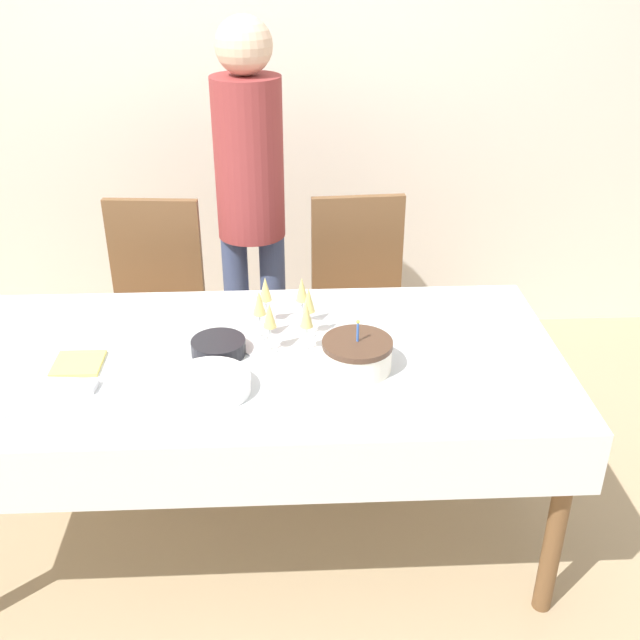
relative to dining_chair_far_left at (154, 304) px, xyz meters
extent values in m
plane|color=tan|center=(0.44, -0.80, -0.53)|extent=(12.00, 12.00, 0.00)
cube|color=silver|center=(0.44, 0.80, 0.82)|extent=(8.00, 0.05, 2.70)
cube|color=white|center=(0.44, -0.80, 0.20)|extent=(2.00, 0.93, 0.03)
cube|color=white|center=(0.44, -0.80, 0.11)|extent=(2.03, 0.96, 0.21)
cylinder|color=brown|center=(1.38, -1.20, -0.18)|extent=(0.06, 0.06, 0.71)
cylinder|color=brown|center=(-0.50, -0.39, -0.18)|extent=(0.06, 0.06, 0.71)
cylinder|color=brown|center=(1.38, -0.39, -0.18)|extent=(0.06, 0.06, 0.71)
cube|color=brown|center=(-0.01, -0.08, -0.09)|extent=(0.45, 0.45, 0.04)
cube|color=brown|center=(0.01, 0.11, 0.18)|extent=(0.40, 0.07, 0.50)
cylinder|color=brown|center=(0.16, -0.28, -0.32)|extent=(0.04, 0.04, 0.43)
cylinder|color=brown|center=(-0.20, -0.25, -0.32)|extent=(0.04, 0.04, 0.43)
cylinder|color=brown|center=(0.19, 0.08, -0.32)|extent=(0.04, 0.04, 0.43)
cylinder|color=brown|center=(-0.17, 0.11, -0.32)|extent=(0.04, 0.04, 0.43)
cube|color=brown|center=(0.89, -0.08, -0.09)|extent=(0.45, 0.45, 0.04)
cube|color=brown|center=(0.88, 0.11, 0.18)|extent=(0.40, 0.06, 0.50)
cylinder|color=brown|center=(1.08, -0.25, -0.32)|extent=(0.04, 0.04, 0.43)
cylinder|color=brown|center=(0.72, -0.27, -0.32)|extent=(0.04, 0.04, 0.43)
cylinder|color=brown|center=(1.06, 0.11, -0.32)|extent=(0.04, 0.04, 0.43)
cylinder|color=brown|center=(0.70, 0.08, -0.32)|extent=(0.04, 0.04, 0.43)
cylinder|color=silver|center=(0.79, -0.90, 0.25)|extent=(0.22, 0.22, 0.08)
cylinder|color=#4C3323|center=(0.79, -0.90, 0.30)|extent=(0.22, 0.22, 0.02)
cylinder|color=#3F72D8|center=(0.79, -0.90, 0.34)|extent=(0.01, 0.01, 0.06)
sphere|color=#F9CC4C|center=(0.79, -0.90, 0.38)|extent=(0.01, 0.01, 0.01)
cylinder|color=silver|center=(0.57, -0.69, 0.21)|extent=(0.33, 0.33, 0.01)
cylinder|color=silver|center=(0.64, -0.68, 0.22)|extent=(0.05, 0.05, 0.00)
cylinder|color=silver|center=(0.64, -0.68, 0.26)|extent=(0.01, 0.01, 0.08)
cone|color=#E0CC72|center=(0.64, -0.68, 0.35)|extent=(0.04, 0.04, 0.08)
cylinder|color=silver|center=(0.62, -0.60, 0.22)|extent=(0.05, 0.05, 0.00)
cylinder|color=silver|center=(0.62, -0.60, 0.26)|extent=(0.01, 0.01, 0.08)
cone|color=#E0CC72|center=(0.62, -0.60, 0.35)|extent=(0.04, 0.04, 0.08)
cylinder|color=silver|center=(0.50, -0.59, 0.22)|extent=(0.05, 0.05, 0.00)
cylinder|color=silver|center=(0.50, -0.59, 0.26)|extent=(0.01, 0.01, 0.08)
cone|color=#E0CC72|center=(0.50, -0.59, 0.35)|extent=(0.04, 0.04, 0.08)
cylinder|color=silver|center=(0.48, -0.70, 0.22)|extent=(0.05, 0.05, 0.00)
cylinder|color=silver|center=(0.48, -0.70, 0.26)|extent=(0.01, 0.01, 0.08)
cone|color=#E0CC72|center=(0.48, -0.70, 0.35)|extent=(0.04, 0.04, 0.08)
cylinder|color=silver|center=(0.52, -0.79, 0.22)|extent=(0.05, 0.05, 0.00)
cylinder|color=silver|center=(0.52, -0.79, 0.26)|extent=(0.01, 0.01, 0.08)
cone|color=#E0CC72|center=(0.52, -0.79, 0.35)|extent=(0.04, 0.04, 0.08)
cylinder|color=silver|center=(0.63, -0.79, 0.22)|extent=(0.05, 0.05, 0.00)
cylinder|color=silver|center=(0.63, -0.79, 0.26)|extent=(0.01, 0.01, 0.08)
cone|color=#E0CC72|center=(0.63, -0.79, 0.35)|extent=(0.04, 0.04, 0.08)
cylinder|color=white|center=(0.34, -1.01, 0.21)|extent=(0.25, 0.25, 0.01)
cylinder|color=white|center=(0.34, -1.01, 0.22)|extent=(0.25, 0.25, 0.01)
cylinder|color=white|center=(0.34, -1.01, 0.23)|extent=(0.25, 0.25, 0.01)
cylinder|color=white|center=(0.34, -1.01, 0.23)|extent=(0.25, 0.25, 0.01)
cylinder|color=white|center=(0.34, -1.01, 0.24)|extent=(0.25, 0.25, 0.01)
cylinder|color=white|center=(0.34, -1.01, 0.25)|extent=(0.25, 0.25, 0.01)
cylinder|color=white|center=(0.34, -1.01, 0.26)|extent=(0.25, 0.25, 0.01)
cylinder|color=black|center=(0.35, -0.79, 0.21)|extent=(0.18, 0.18, 0.01)
cylinder|color=black|center=(0.35, -0.79, 0.22)|extent=(0.18, 0.18, 0.01)
cylinder|color=black|center=(0.35, -0.79, 0.23)|extent=(0.18, 0.18, 0.01)
cylinder|color=black|center=(0.35, -0.79, 0.23)|extent=(0.18, 0.18, 0.01)
cylinder|color=black|center=(0.35, -0.79, 0.24)|extent=(0.18, 0.18, 0.01)
cylinder|color=black|center=(0.35, -0.79, 0.25)|extent=(0.18, 0.18, 0.01)
cylinder|color=black|center=(0.35, -0.79, 0.26)|extent=(0.18, 0.18, 0.01)
cube|color=silver|center=(0.82, -1.11, 0.21)|extent=(0.27, 0.16, 0.00)
cube|color=silver|center=(-0.09, -0.97, 0.22)|extent=(0.18, 0.08, 0.02)
cube|color=#E0D166|center=(-0.09, -0.84, 0.22)|extent=(0.15, 0.15, 0.01)
cylinder|color=#3F4C72|center=(0.35, 0.07, -0.12)|extent=(0.11, 0.11, 0.82)
cylinder|color=#3F4C72|center=(0.51, 0.07, -0.12)|extent=(0.11, 0.11, 0.82)
cylinder|color=maroon|center=(0.43, 0.07, 0.61)|extent=(0.28, 0.28, 0.65)
sphere|color=#D8B293|center=(0.43, 0.07, 1.04)|extent=(0.22, 0.22, 0.22)
camera|label=1|loc=(0.58, -2.89, 1.45)|focal=42.00mm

